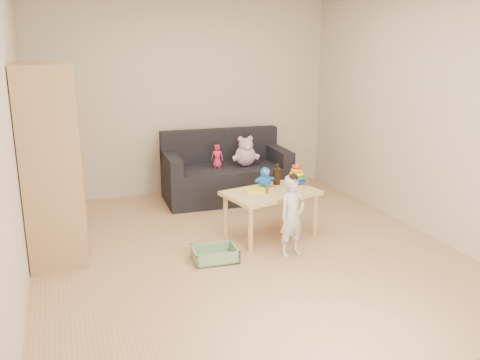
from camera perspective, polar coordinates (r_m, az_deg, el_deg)
name	(u,v)px	position (r m, az deg, el deg)	size (l,w,h in m)	color
room	(244,120)	(4.78, 0.46, 6.75)	(4.50, 4.50, 4.50)	tan
wardrobe	(51,162)	(5.12, -20.45, 1.93)	(0.51, 1.01, 1.82)	tan
sofa	(226,183)	(6.66, -1.53, -0.32)	(1.60, 0.80, 0.45)	black
play_table	(270,214)	(5.40, 3.44, -3.80)	(0.94, 0.60, 0.50)	#DDBA79
storage_bin	(215,254)	(4.87, -2.85, -8.30)	(0.42, 0.31, 0.13)	#79A275
toddler	(292,217)	(4.90, 5.89, -4.14)	(0.29, 0.19, 0.77)	beige
pink_bear	(245,153)	(6.59, 0.59, 3.02)	(0.29, 0.25, 0.33)	#CF99B7
doll	(217,156)	(6.49, -2.59, 2.66)	(0.15, 0.10, 0.30)	#D62854
ring_stacker	(296,177)	(5.55, 6.35, 0.32)	(0.20, 0.20, 0.23)	yellow
brown_bottle	(277,176)	(5.56, 4.16, 0.48)	(0.08, 0.08, 0.23)	black
blue_plush	(265,177)	(5.45, 2.79, 0.35)	(0.18, 0.15, 0.22)	blue
wooden_figure	(267,189)	(5.23, 3.07, -0.99)	(0.04, 0.03, 0.10)	brown
yellow_book	(256,190)	(5.34, 1.76, -1.11)	(0.22, 0.22, 0.02)	yellow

